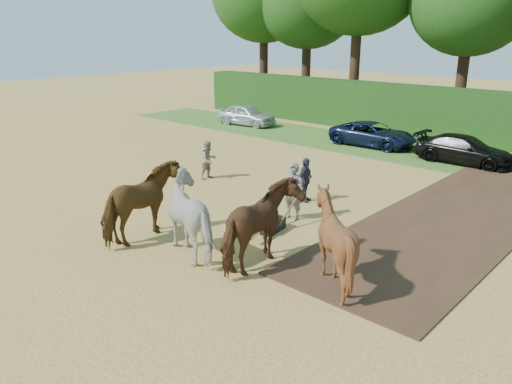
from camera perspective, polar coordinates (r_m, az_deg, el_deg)
The scene contains 6 objects.
ground at distance 13.99m, azimuth 6.73°, elevation -8.15°, with size 120.00×120.00×0.00m, color gold.
earth_strip at distance 19.21m, azimuth 22.84°, elevation -2.03°, with size 4.50×17.00×0.05m, color #472D1C.
grass_verge at distance 26.07m, azimuth 25.15°, elevation 2.67°, with size 50.00×5.00×0.03m, color #38601E.
spectator_near at distance 21.59m, azimuth -5.43°, elevation 3.68°, with size 0.81×0.63×1.66m, color tan.
spectator_far at distance 18.64m, azimuth 5.64°, elevation 1.37°, with size 0.98×0.41×1.67m, color #2A2B38.
plough_team at distance 13.79m, azimuth -2.82°, elevation -3.19°, with size 7.79×6.21×2.34m.
Camera 1 is at (7.22, -10.30, 6.13)m, focal length 35.00 mm.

